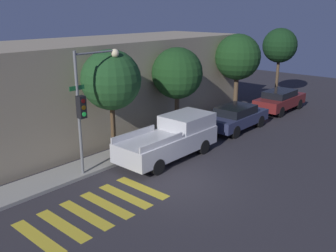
{
  "coord_description": "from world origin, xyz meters",
  "views": [
    {
      "loc": [
        -10.47,
        -8.86,
        6.68
      ],
      "look_at": [
        1.89,
        2.1,
        1.6
      ],
      "focal_mm": 40.0,
      "sensor_mm": 36.0,
      "label": 1
    }
  ],
  "objects": [
    {
      "name": "tree_midblock",
      "position": [
        4.94,
        4.14,
        3.46
      ],
      "size": [
        2.79,
        2.79,
        4.86
      ],
      "color": "brown",
      "rests_on": "ground"
    },
    {
      "name": "building_row",
      "position": [
        0.0,
        8.21,
        2.58
      ],
      "size": [
        26.0,
        6.0,
        5.16
      ],
      "primitive_type": "cube",
      "color": "gray",
      "rests_on": "ground"
    },
    {
      "name": "sedan_middle",
      "position": [
        13.57,
        2.1,
        0.8
      ],
      "size": [
        4.67,
        1.78,
        1.48
      ],
      "color": "maroon",
      "rests_on": "ground"
    },
    {
      "name": "traffic_light_pole",
      "position": [
        -1.51,
        3.37,
        3.45
      ],
      "size": [
        2.55,
        0.56,
        5.23
      ],
      "color": "slate",
      "rests_on": "ground"
    },
    {
      "name": "tree_near_corner",
      "position": [
        0.32,
        4.14,
        3.71
      ],
      "size": [
        2.74,
        2.74,
        5.09
      ],
      "color": "#4C3823",
      "rests_on": "ground"
    },
    {
      "name": "sedan_near_corner",
      "position": [
        7.88,
        2.1,
        0.77
      ],
      "size": [
        4.47,
        1.85,
        1.43
      ],
      "color": "#2D3351",
      "rests_on": "ground"
    },
    {
      "name": "crosswalk",
      "position": [
        -3.39,
        0.8,
        0.0
      ],
      "size": [
        4.97,
        2.6,
        0.0
      ],
      "color": "gold",
      "rests_on": "ground"
    },
    {
      "name": "tree_behind_truck",
      "position": [
        17.17,
        4.14,
        4.13
      ],
      "size": [
        2.63,
        2.63,
        5.47
      ],
      "color": "brown",
      "rests_on": "ground"
    },
    {
      "name": "sidewalk",
      "position": [
        0.0,
        4.01,
        0.07
      ],
      "size": [
        26.0,
        1.61,
        0.14
      ],
      "primitive_type": "cube",
      "color": "gray",
      "rests_on": "ground"
    },
    {
      "name": "tree_far_end",
      "position": [
        11.08,
        4.14,
        3.79
      ],
      "size": [
        2.99,
        2.99,
        5.31
      ],
      "color": "brown",
      "rests_on": "ground"
    },
    {
      "name": "ground_plane",
      "position": [
        0.0,
        0.0,
        0.0
      ],
      "size": [
        60.0,
        60.0,
        0.0
      ],
      "primitive_type": "plane",
      "color": "#2D2B30"
    },
    {
      "name": "pickup_truck",
      "position": [
        2.17,
        2.1,
        0.95
      ],
      "size": [
        5.29,
        2.01,
        1.88
      ],
      "color": "#BCBCC1",
      "rests_on": "ground"
    }
  ]
}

